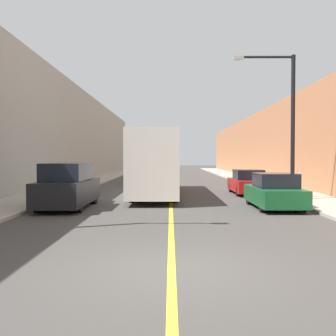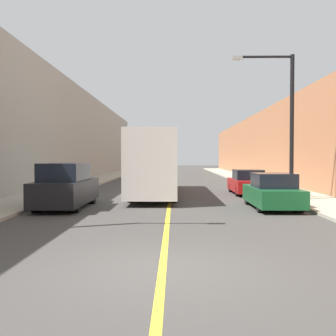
{
  "view_description": "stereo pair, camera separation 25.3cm",
  "coord_description": "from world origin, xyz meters",
  "px_view_note": "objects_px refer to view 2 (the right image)",
  "views": [
    {
      "loc": [
        -0.02,
        -7.58,
        2.19
      ],
      "look_at": [
        -0.19,
        18.67,
        1.47
      ],
      "focal_mm": 42.0,
      "sensor_mm": 36.0,
      "label": 1
    },
    {
      "loc": [
        0.23,
        -7.58,
        2.19
      ],
      "look_at": [
        -0.19,
        18.67,
        1.47
      ],
      "focal_mm": 42.0,
      "sensor_mm": 36.0,
      "label": 2
    }
  ],
  "objects_px": {
    "parked_suv_left": "(66,187)",
    "street_lamp_right": "(286,116)",
    "bus": "(156,163)",
    "car_right_mid": "(247,183)",
    "car_right_near": "(272,193)"
  },
  "relations": [
    {
      "from": "parked_suv_left",
      "to": "car_right_mid",
      "type": "relative_size",
      "value": 1.11
    },
    {
      "from": "bus",
      "to": "car_right_near",
      "type": "relative_size",
      "value": 2.88
    },
    {
      "from": "car_right_mid",
      "to": "street_lamp_right",
      "type": "relative_size",
      "value": 0.62
    },
    {
      "from": "car_right_near",
      "to": "parked_suv_left",
      "type": "bearing_deg",
      "value": 179.63
    },
    {
      "from": "bus",
      "to": "street_lamp_right",
      "type": "bearing_deg",
      "value": -29.29
    },
    {
      "from": "parked_suv_left",
      "to": "street_lamp_right",
      "type": "bearing_deg",
      "value": 13.0
    },
    {
      "from": "car_right_mid",
      "to": "street_lamp_right",
      "type": "distance_m",
      "value": 5.54
    },
    {
      "from": "car_right_mid",
      "to": "car_right_near",
      "type": "bearing_deg",
      "value": -91.17
    },
    {
      "from": "bus",
      "to": "car_right_near",
      "type": "bearing_deg",
      "value": -48.81
    },
    {
      "from": "bus",
      "to": "street_lamp_right",
      "type": "height_order",
      "value": "street_lamp_right"
    },
    {
      "from": "car_right_near",
      "to": "street_lamp_right",
      "type": "xyz_separation_m",
      "value": [
        1.21,
        2.39,
        3.54
      ]
    },
    {
      "from": "parked_suv_left",
      "to": "street_lamp_right",
      "type": "distance_m",
      "value": 10.89
    },
    {
      "from": "car_right_near",
      "to": "street_lamp_right",
      "type": "height_order",
      "value": "street_lamp_right"
    },
    {
      "from": "street_lamp_right",
      "to": "parked_suv_left",
      "type": "bearing_deg",
      "value": -167.0
    },
    {
      "from": "street_lamp_right",
      "to": "car_right_mid",
      "type": "bearing_deg",
      "value": 104.71
    }
  ]
}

